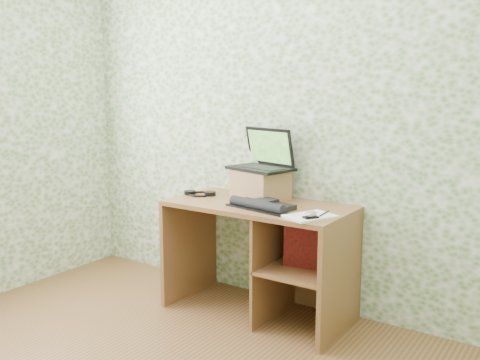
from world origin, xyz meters
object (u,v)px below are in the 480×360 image
Objects in this scene: desk at (271,244)px; keyboard at (262,205)px; notepad at (310,216)px; laptop at (264,160)px; riser at (261,184)px.

keyboard is (0.01, -0.13, 0.29)m from desk.
keyboard is at bearing -163.26° from notepad.
keyboard is 1.64× the size of notepad.
laptop is at bearing 128.63° from keyboard.
desk is 0.41m from riser.
riser is at bearing -76.33° from laptop.
desk is 0.50m from notepad.
riser is at bearing 175.01° from notepad.
riser is (-0.15, 0.12, 0.37)m from desk.
notepad is (0.37, -0.18, 0.28)m from desk.
laptop is 1.03× the size of keyboard.
riser is 0.72× the size of keyboard.
riser reaches higher than keyboard.
notepad is at bearing -29.72° from riser.
notepad is at bearing 1.75° from keyboard.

